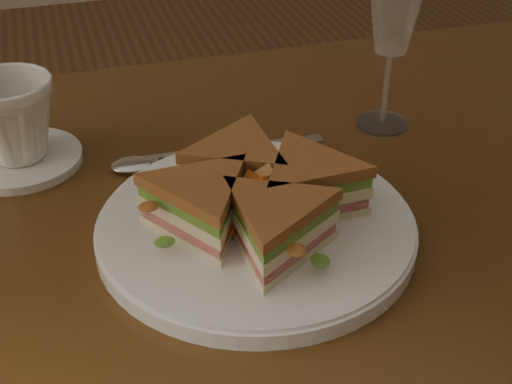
# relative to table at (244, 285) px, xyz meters

# --- Properties ---
(table) EXTENTS (1.20, 0.80, 0.75)m
(table) POSITION_rel_table_xyz_m (0.00, 0.00, 0.00)
(table) COLOR #39200D
(table) RESTS_ON ground
(plate) EXTENTS (0.31, 0.31, 0.02)m
(plate) POSITION_rel_table_xyz_m (0.00, -0.04, 0.11)
(plate) COLOR white
(plate) RESTS_ON table
(sandwich_wedges) EXTENTS (0.23, 0.23, 0.06)m
(sandwich_wedges) POSITION_rel_table_xyz_m (0.00, -0.04, 0.14)
(sandwich_wedges) COLOR beige
(sandwich_wedges) RESTS_ON plate
(crisps_mound) EXTENTS (0.09, 0.09, 0.05)m
(crisps_mound) POSITION_rel_table_xyz_m (0.00, -0.04, 0.14)
(crisps_mound) COLOR #D55F1B
(crisps_mound) RESTS_ON plate
(spoon) EXTENTS (0.18, 0.03, 0.01)m
(spoon) POSITION_rel_table_xyz_m (-0.07, 0.12, 0.10)
(spoon) COLOR silver
(spoon) RESTS_ON table
(knife) EXTENTS (0.22, 0.03, 0.00)m
(knife) POSITION_rel_table_xyz_m (0.02, 0.12, 0.10)
(knife) COLOR silver
(knife) RESTS_ON table
(wine_glass) EXTENTS (0.07, 0.07, 0.20)m
(wine_glass) POSITION_rel_table_xyz_m (0.22, 0.13, 0.24)
(wine_glass) COLOR white
(wine_glass) RESTS_ON table
(saucer) EXTENTS (0.14, 0.14, 0.01)m
(saucer) POSITION_rel_table_xyz_m (-0.21, 0.16, 0.10)
(saucer) COLOR white
(saucer) RESTS_ON table
(coffee_cup) EXTENTS (0.13, 0.13, 0.09)m
(coffee_cup) POSITION_rel_table_xyz_m (-0.21, 0.16, 0.15)
(coffee_cup) COLOR white
(coffee_cup) RESTS_ON saucer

